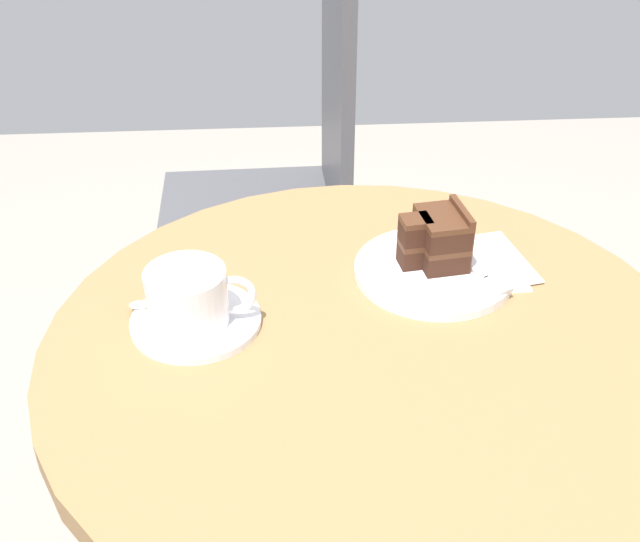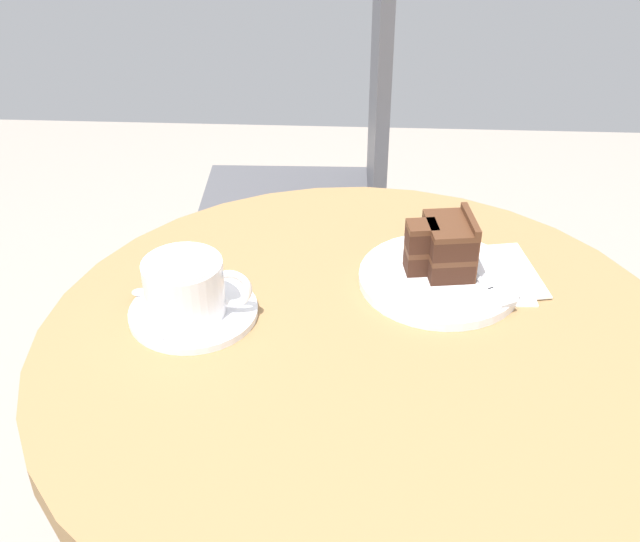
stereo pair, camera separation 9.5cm
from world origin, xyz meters
name	(u,v)px [view 1 (the left image)]	position (x,y,z in m)	size (l,w,h in m)	color
cafe_table	(368,411)	(0.00, 0.00, 0.57)	(0.75, 0.75, 0.69)	olive
saucer	(196,321)	(-0.20, 0.04, 0.69)	(0.15, 0.15, 0.01)	white
coffee_cup	(189,296)	(-0.21, 0.03, 0.73)	(0.12, 0.09, 0.07)	white
teaspoon	(148,318)	(-0.26, 0.04, 0.70)	(0.06, 0.10, 0.00)	#B7B7BC
cake_plate	(434,271)	(0.09, 0.12, 0.69)	(0.20, 0.20, 0.01)	white
cake_slice	(438,239)	(0.10, 0.14, 0.73)	(0.09, 0.08, 0.07)	#381E14
fork	(475,271)	(0.14, 0.11, 0.70)	(0.09, 0.14, 0.00)	#B7B7BC
napkin	(469,264)	(0.15, 0.14, 0.69)	(0.16, 0.15, 0.00)	silver
cafe_chair	(294,168)	(-0.06, 0.75, 0.54)	(0.39, 0.39, 0.92)	#4C4C51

